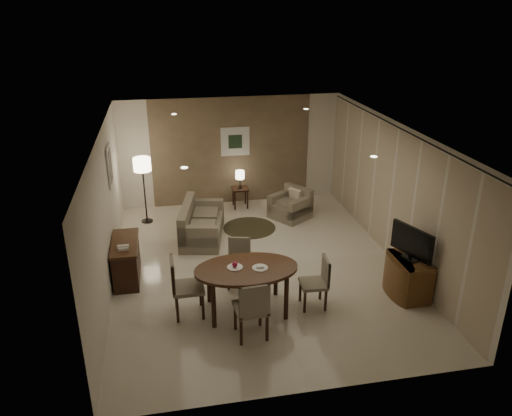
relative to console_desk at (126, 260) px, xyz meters
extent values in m
cube|color=beige|center=(2.49, 0.00, -0.38)|extent=(5.50, 7.00, 0.00)
cube|color=white|center=(2.49, 0.00, 2.33)|extent=(5.50, 7.00, 0.00)
cube|color=#7F674F|center=(2.49, 3.50, 0.98)|extent=(5.50, 0.00, 2.70)
cube|color=silver|center=(-0.26, 0.00, 0.98)|extent=(0.00, 7.00, 2.70)
cube|color=silver|center=(5.24, 0.00, 0.98)|extent=(0.00, 7.00, 2.70)
cube|color=#7F674F|center=(2.49, 3.48, 0.98)|extent=(3.96, 0.03, 2.70)
cylinder|color=black|center=(5.17, 0.00, 2.27)|extent=(0.03, 6.80, 0.03)
cube|color=silver|center=(2.59, 3.46, 1.23)|extent=(0.72, 0.03, 0.72)
cube|color=#1E331C|center=(2.59, 3.44, 1.23)|extent=(0.34, 0.01, 0.34)
cube|color=silver|center=(-0.23, 1.20, 1.48)|extent=(0.03, 0.60, 0.80)
cube|color=gray|center=(-0.21, 1.20, 1.48)|extent=(0.01, 0.46, 0.64)
cylinder|color=white|center=(1.09, -1.80, 2.31)|extent=(0.10, 0.10, 0.01)
cylinder|color=white|center=(3.89, -1.80, 2.31)|extent=(0.10, 0.10, 0.01)
cylinder|color=white|center=(1.09, 1.80, 2.31)|extent=(0.10, 0.10, 0.01)
cylinder|color=white|center=(3.89, 1.80, 2.31)|extent=(0.10, 0.10, 0.01)
cylinder|color=white|center=(1.83, -1.40, 0.43)|extent=(0.26, 0.26, 0.02)
cylinder|color=white|center=(2.23, -1.50, 0.43)|extent=(0.26, 0.26, 0.02)
sphere|color=#AA133A|center=(1.83, -1.40, 0.49)|extent=(0.09, 0.09, 0.09)
cube|color=white|center=(2.23, -1.50, 0.46)|extent=(0.12, 0.08, 0.03)
cylinder|color=#3E3B23|center=(2.64, 1.77, -0.37)|extent=(1.20, 1.20, 0.01)
camera|label=1|loc=(0.82, -8.47, 4.45)|focal=35.00mm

